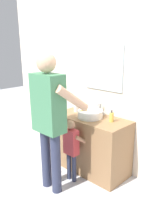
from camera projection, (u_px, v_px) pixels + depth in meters
ground_plane at (77, 176)px, 3.38m from camera, size 14.00×14.00×0.00m
back_wall at (105, 81)px, 3.42m from camera, size 4.40×0.10×2.70m
vanity_cabinet at (91, 144)px, 3.47m from camera, size 1.17×0.54×0.85m
sink_basin at (90, 114)px, 3.31m from camera, size 0.36×0.36×0.11m
faucet at (100, 109)px, 3.46m from camera, size 0.18×0.14×0.18m
toothbrush_cup at (76, 108)px, 3.61m from camera, size 0.07×0.07×0.21m
soap_bottle at (112, 117)px, 3.14m from camera, size 0.06×0.06×0.17m
child_toddler at (72, 145)px, 3.15m from camera, size 0.28×0.28×0.90m
adult_parent at (50, 112)px, 2.82m from camera, size 0.56×0.58×1.80m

